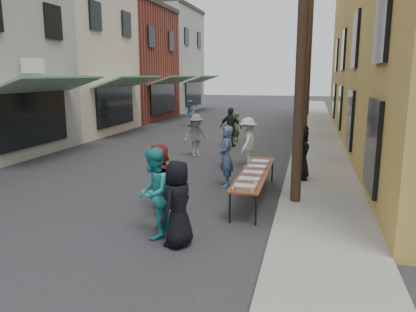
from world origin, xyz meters
The scene contains 27 objects.
ground centered at (0.00, 0.00, 0.00)m, with size 120.00×120.00×0.00m, color #28282B.
sidewalk centered at (5.00, 15.00, 0.05)m, with size 2.20×60.00×0.10m, color gray.
storefront_row centered at (-10.00, 14.96, 4.12)m, with size 8.00×37.00×9.00m.
utility_pole_near centered at (4.30, 3.00, 4.50)m, with size 0.26×0.26×9.00m, color #2D2116.
utility_pole_mid centered at (4.30, 15.00, 4.50)m, with size 0.26×0.26×9.00m, color #2D2116.
utility_pole_far centered at (4.30, 27.00, 4.50)m, with size 0.26×0.26×9.00m, color #2D2116.
serving_table centered at (3.23, 3.16, 0.71)m, with size 0.70×4.00×0.75m.
catering_tray_sausage centered at (3.23, 1.51, 0.79)m, with size 0.50×0.33×0.08m, color maroon.
catering_tray_foil_b centered at (3.23, 2.16, 0.79)m, with size 0.50×0.33×0.08m, color #B2B2B7.
catering_tray_buns centered at (3.23, 2.86, 0.79)m, with size 0.50×0.33×0.08m, color tan.
catering_tray_foil_d centered at (3.23, 3.56, 0.79)m, with size 0.50×0.33×0.08m, color #B2B2B7.
catering_tray_buns_end centered at (3.23, 4.26, 0.79)m, with size 0.50×0.33×0.08m, color tan.
condiment_jar_a centered at (3.01, 1.21, 0.79)m, with size 0.07×0.07×0.08m, color #A57F26.
condiment_jar_b centered at (3.01, 1.31, 0.79)m, with size 0.07×0.07×0.08m, color #A57F26.
condiment_jar_c centered at (3.01, 1.41, 0.79)m, with size 0.07×0.07×0.08m, color #A57F26.
cup_stack centered at (3.43, 1.26, 0.81)m, with size 0.08×0.08×0.12m, color tan.
guest_front_a centered at (2.21, -0.14, 0.84)m, with size 0.82×0.53×1.68m, color black.
guest_front_b centered at (2.22, 4.31, 0.90)m, with size 0.65×0.43×1.79m, color #425C80.
guest_front_c centered at (1.60, 0.17, 0.92)m, with size 0.89×0.70×1.84m, color teal.
guest_front_d centered at (2.44, 7.04, 0.89)m, with size 1.15×0.66×1.78m, color silver.
guest_front_e centered at (1.73, 6.71, 0.78)m, with size 0.91×0.38×1.56m, color olive.
guest_queue_back centered at (1.14, 1.68, 0.83)m, with size 1.53×0.49×1.65m, color maroon.
server centered at (4.35, 5.26, 0.94)m, with size 0.82×0.53×1.67m, color black.
passerby_left centered at (0.14, 8.41, 0.86)m, with size 1.11×0.64×1.71m, color slate.
passerby_mid centered at (1.07, 10.94, 0.90)m, with size 1.06×0.44×1.81m, color black.
passerby_right centered at (1.03, 12.42, 0.74)m, with size 0.54×0.36×1.49m, color #506239.
passerby_far centered at (-2.89, 17.63, 0.85)m, with size 0.83×0.65×1.70m, color #5581A4.
Camera 1 is at (4.58, -7.16, 3.24)m, focal length 35.00 mm.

